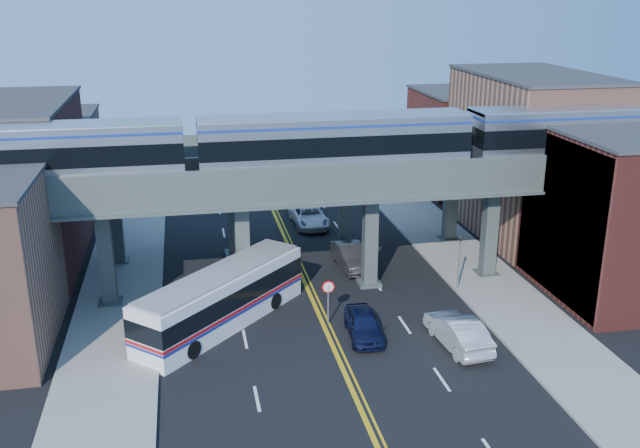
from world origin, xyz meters
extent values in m
plane|color=black|center=(0.00, 0.00, 0.00)|extent=(120.00, 120.00, 0.00)
cube|color=gray|center=(-11.50, 10.00, 0.08)|extent=(5.00, 70.00, 0.16)
cube|color=gray|center=(11.50, 10.00, 0.08)|extent=(5.00, 70.00, 0.16)
cube|color=maroon|center=(-18.50, 16.00, 5.50)|extent=(8.00, 14.00, 11.00)
cube|color=#A26854|center=(-18.50, 29.00, 4.00)|extent=(8.00, 10.00, 8.00)
cube|color=maroon|center=(18.50, 4.00, 5.00)|extent=(8.00, 10.00, 10.00)
cube|color=#A26854|center=(18.50, 16.00, 6.00)|extent=(8.00, 14.00, 12.00)
cube|color=maroon|center=(18.50, 29.00, 4.50)|extent=(8.00, 10.00, 9.00)
cube|color=teal|center=(14.55, 4.00, 4.75)|extent=(0.10, 9.50, 9.50)
cube|color=#424D4A|center=(-12.00, 8.00, 3.00)|extent=(0.85, 0.85, 6.00)
cube|color=#424D4A|center=(-4.00, 8.00, 3.00)|extent=(0.85, 0.85, 6.00)
cube|color=#424D4A|center=(4.00, 8.00, 3.00)|extent=(0.85, 0.85, 6.00)
cube|color=#424D4A|center=(12.00, 8.00, 3.00)|extent=(0.85, 0.85, 6.00)
cube|color=#4B5650|center=(0.00, 8.00, 6.70)|extent=(52.00, 3.60, 1.40)
cube|color=#424D4A|center=(-12.00, 15.00, 3.00)|extent=(0.85, 0.85, 6.00)
cube|color=#424D4A|center=(-4.00, 15.00, 3.00)|extent=(0.85, 0.85, 6.00)
cube|color=#424D4A|center=(4.00, 15.00, 3.00)|extent=(0.85, 0.85, 6.00)
cube|color=#424D4A|center=(12.00, 15.00, 3.00)|extent=(0.85, 0.85, 6.00)
cube|color=#4B5650|center=(0.00, 15.00, 6.70)|extent=(52.00, 3.60, 1.40)
cube|color=black|center=(-10.02, 8.00, 7.53)|extent=(2.32, 2.32, 0.26)
cube|color=#B8BAC2|center=(-15.15, 8.00, 9.35)|extent=(16.02, 3.06, 3.37)
cube|color=black|center=(-15.15, 8.00, 9.50)|extent=(16.04, 3.12, 1.16)
cube|color=black|center=(-3.46, 8.00, 7.53)|extent=(2.32, 2.32, 0.26)
cube|color=black|center=(6.79, 8.00, 7.53)|extent=(2.32, 2.32, 0.26)
cube|color=#B8BAC2|center=(1.67, 8.00, 9.35)|extent=(16.02, 3.06, 3.37)
cube|color=black|center=(1.67, 8.00, 9.50)|extent=(16.04, 3.12, 1.16)
cube|color=black|center=(13.36, 8.00, 7.53)|extent=(2.32, 2.32, 0.26)
cube|color=#B8BAC2|center=(18.48, 8.00, 9.35)|extent=(16.02, 3.06, 3.37)
cube|color=black|center=(18.48, 8.00, 9.50)|extent=(16.04, 3.12, 1.16)
cylinder|color=slate|center=(0.30, 3.00, 1.15)|extent=(0.09, 0.09, 2.30)
cylinder|color=red|center=(0.30, 3.00, 2.25)|extent=(0.76, 0.04, 0.76)
cylinder|color=slate|center=(9.20, 6.00, 1.60)|extent=(0.12, 0.12, 3.20)
imported|color=black|center=(9.20, 6.00, 3.65)|extent=(0.15, 0.18, 0.90)
cube|color=white|center=(-5.55, 4.00, 1.53)|extent=(10.04, 10.35, 3.06)
cube|color=black|center=(-5.55, 4.00, 1.93)|extent=(10.11, 10.42, 1.04)
cube|color=#B21419|center=(-5.55, 4.00, 1.23)|extent=(10.10, 10.41, 0.18)
cylinder|color=black|center=(-8.17, 1.26, 0.49)|extent=(2.61, 2.56, 0.99)
cylinder|color=black|center=(-3.26, 6.40, 0.49)|extent=(2.61, 2.56, 0.99)
imported|color=black|center=(1.87, 1.09, 0.73)|extent=(2.01, 4.41, 1.46)
imported|color=#272729|center=(3.53, 11.09, 0.80)|extent=(2.00, 4.94, 1.59)
imported|color=silver|center=(2.37, 20.60, 0.76)|extent=(2.66, 5.50, 1.51)
imported|color=silver|center=(2.42, 24.49, 0.84)|extent=(3.12, 6.04, 1.67)
imported|color=#B3B2B7|center=(6.50, -0.88, 0.84)|extent=(2.23, 5.23, 1.68)
camera|label=1|loc=(-7.10, -32.75, 18.03)|focal=40.00mm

